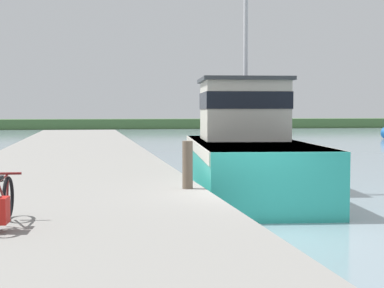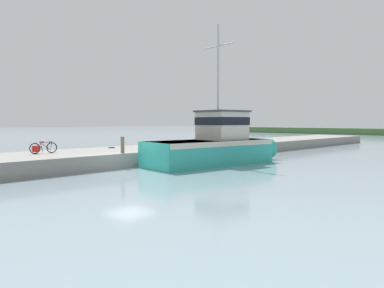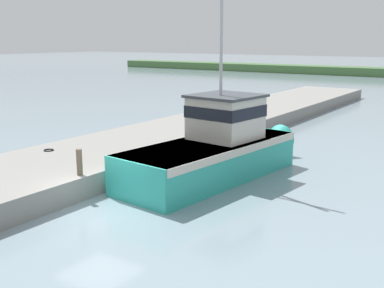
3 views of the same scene
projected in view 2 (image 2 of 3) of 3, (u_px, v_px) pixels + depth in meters
name	position (u px, v px, depth m)	size (l,w,h in m)	color
ground_plane	(129.00, 171.00, 21.98)	(320.00, 320.00, 0.00)	gray
dock_pier	(91.00, 158.00, 24.87)	(6.12, 80.00, 0.94)	gray
fishing_boat_main	(215.00, 145.00, 25.48)	(4.33, 11.07, 9.46)	teal
bicycle_touring	(41.00, 148.00, 23.15)	(0.51, 1.71, 0.74)	black
mooring_post	(123.00, 145.00, 23.43)	(0.23, 0.23, 1.03)	brown
hose_coil	(112.00, 148.00, 27.97)	(0.48, 0.48, 0.06)	black
water_bottle_by_bike	(42.00, 150.00, 24.41)	(0.07, 0.07, 0.21)	silver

